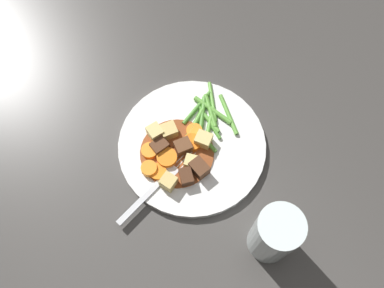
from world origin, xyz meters
name	(u,v)px	position (x,y,z in m)	size (l,w,h in m)	color
ground_plane	(192,147)	(0.00, 0.00, 0.00)	(3.00, 3.00, 0.00)	#423F3D
dinner_plate	(192,146)	(0.00, 0.00, 0.01)	(0.26, 0.26, 0.01)	white
stew_sauce	(178,154)	(0.03, 0.00, 0.01)	(0.13, 0.13, 0.00)	brown
carrot_slice_0	(195,143)	(0.00, 0.00, 0.02)	(0.03, 0.03, 0.01)	orange
carrot_slice_1	(149,168)	(0.09, 0.00, 0.02)	(0.03, 0.03, 0.01)	orange
carrot_slice_2	(158,172)	(0.08, 0.01, 0.02)	(0.03, 0.03, 0.01)	orange
carrot_slice_3	(194,131)	(-0.02, -0.02, 0.02)	(0.03, 0.03, 0.01)	orange
carrot_slice_4	(150,151)	(0.07, -0.03, 0.02)	(0.03, 0.03, 0.01)	orange
carrot_slice_5	(166,156)	(0.05, 0.00, 0.02)	(0.03, 0.03, 0.01)	orange
potato_chunk_0	(169,182)	(0.07, 0.04, 0.02)	(0.02, 0.02, 0.02)	#DBBC6B
potato_chunk_1	(169,131)	(0.02, -0.04, 0.02)	(0.02, 0.03, 0.02)	#DBBC6B
potato_chunk_2	(155,133)	(0.04, -0.05, 0.03)	(0.02, 0.03, 0.03)	#E5CC7A
potato_chunk_3	(192,162)	(0.02, 0.03, 0.02)	(0.02, 0.02, 0.02)	#E5CC7A
potato_chunk_4	(204,140)	(-0.02, 0.01, 0.02)	(0.03, 0.02, 0.02)	#E5CC7A
meat_chunk_0	(184,148)	(0.02, 0.00, 0.02)	(0.02, 0.03, 0.02)	brown
meat_chunk_1	(186,177)	(0.04, 0.05, 0.02)	(0.03, 0.02, 0.02)	#4C2B19
meat_chunk_2	(199,168)	(0.02, 0.05, 0.03)	(0.02, 0.03, 0.02)	#56331E
meat_chunk_3	(160,146)	(0.05, -0.02, 0.02)	(0.02, 0.03, 0.02)	#56331E
green_bean_0	(207,141)	(-0.02, 0.01, 0.02)	(0.01, 0.01, 0.05)	#66AD42
green_bean_1	(228,114)	(-0.09, -0.01, 0.02)	(0.01, 0.01, 0.08)	#66AD42
green_bean_2	(195,125)	(-0.02, -0.03, 0.02)	(0.01, 0.01, 0.07)	#599E38
green_bean_3	(209,121)	(-0.05, -0.02, 0.02)	(0.01, 0.01, 0.05)	#66AD42
green_bean_4	(210,122)	(-0.05, -0.02, 0.02)	(0.01, 0.01, 0.05)	#599E38
green_bean_5	(210,111)	(-0.06, -0.03, 0.02)	(0.01, 0.01, 0.07)	#599E38
green_bean_6	(209,121)	(-0.05, -0.02, 0.02)	(0.01, 0.01, 0.08)	#4C8E33
green_bean_7	(212,102)	(-0.08, -0.05, 0.02)	(0.01, 0.01, 0.08)	#66AD42
green_bean_8	(213,110)	(-0.07, -0.03, 0.02)	(0.01, 0.01, 0.08)	#66AD42
green_bean_9	(203,114)	(-0.05, -0.04, 0.02)	(0.01, 0.01, 0.07)	#4C8E33
green_bean_10	(197,108)	(-0.05, -0.05, 0.02)	(0.01, 0.01, 0.08)	#4C8E33
fork	(159,183)	(0.09, 0.03, 0.01)	(0.17, 0.06, 0.00)	silver
water_glass	(275,234)	(-0.01, 0.21, 0.06)	(0.07, 0.07, 0.12)	silver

